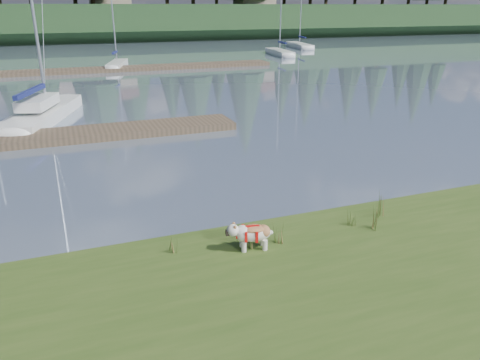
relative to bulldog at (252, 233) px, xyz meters
name	(u,v)px	position (x,y,z in m)	size (l,w,h in m)	color
ground	(97,72)	(-0.37, 32.68, -0.71)	(200.00, 200.00, 0.00)	slate
ridge	(72,23)	(-0.37, 75.68, 1.79)	(200.00, 20.00, 5.00)	#193118
bulldog	(252,233)	(0.00, 0.00, 0.00)	(0.98, 0.50, 0.58)	silver
sailboat_main	(47,109)	(-4.07, 16.12, -0.29)	(4.11, 8.40, 12.00)	silver
dock_near	(39,138)	(-4.37, 11.68, -0.56)	(16.00, 2.00, 0.30)	#4C3D2C
dock_far	(122,69)	(1.63, 32.68, -0.56)	(26.00, 2.20, 0.30)	#4C3D2C
sailboat_bg_2	(118,64)	(1.59, 34.81, -0.38)	(2.66, 5.90, 8.98)	silver
sailboat_bg_4	(278,52)	(19.53, 40.30, -0.38)	(2.39, 7.34, 10.72)	silver
sailboat_bg_5	(298,45)	(26.06, 48.14, -0.39)	(3.03, 8.28, 11.60)	silver
weed_0	(253,238)	(0.02, -0.03, -0.12)	(0.17, 0.14, 0.57)	#475B23
weed_1	(279,233)	(0.62, 0.02, -0.14)	(0.17, 0.14, 0.53)	#475B23
weed_2	(376,216)	(2.93, -0.14, -0.06)	(0.17, 0.14, 0.73)	#475B23
weed_3	(175,243)	(-1.52, 0.43, -0.16)	(0.17, 0.14, 0.48)	#475B23
weed_4	(352,218)	(2.53, 0.18, -0.18)	(0.17, 0.14, 0.43)	#475B23
weed_5	(379,205)	(3.43, 0.40, -0.08)	(0.17, 0.14, 0.67)	#475B23
mud_lip	(219,240)	(-0.37, 1.08, -0.64)	(60.00, 0.50, 0.14)	#33281C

